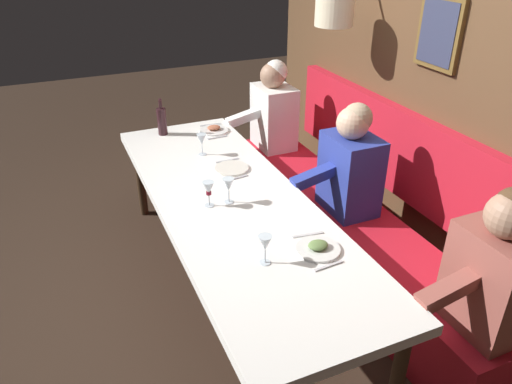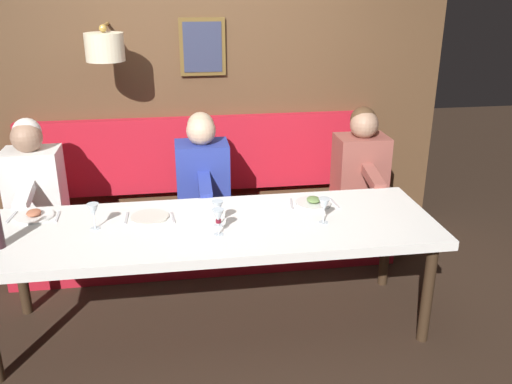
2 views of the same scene
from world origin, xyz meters
name	(u,v)px [view 1 (image 1 of 2)]	position (x,y,z in m)	size (l,w,h in m)	color
ground_plane	(234,291)	(0.00, 0.00, 0.00)	(12.00, 12.00, 0.00)	#332319
dining_table	(232,208)	(0.00, 0.00, 0.68)	(0.90, 2.77, 0.74)	white
banquette_bench	(345,236)	(0.89, 0.00, 0.23)	(0.52, 2.97, 0.45)	red
back_wall_panel	(432,75)	(1.46, 0.01, 1.36)	(0.59, 4.17, 2.90)	brown
diner_nearest	(496,268)	(0.88, -1.24, 0.82)	(0.60, 0.40, 0.79)	#934C42
diner_near	(350,163)	(0.88, 0.02, 0.82)	(0.60, 0.40, 0.79)	#283893
diner_middle	(273,108)	(0.88, 1.25, 0.82)	(0.60, 0.40, 0.79)	white
place_setting_0	(318,248)	(0.23, -0.69, 0.75)	(0.24, 0.32, 0.05)	silver
place_setting_1	(214,130)	(0.27, 1.12, 0.75)	(0.24, 0.32, 0.05)	white
place_setting_2	(232,168)	(0.15, 0.40, 0.75)	(0.24, 0.31, 0.01)	silver
wine_glass_0	(202,140)	(0.04, 0.72, 0.86)	(0.07, 0.07, 0.16)	silver
wine_glass_1	(265,244)	(-0.08, -0.68, 0.86)	(0.07, 0.07, 0.16)	silver
wine_glass_2	(209,189)	(-0.15, -0.02, 0.86)	(0.07, 0.07, 0.16)	silver
wine_glass_3	(228,185)	(-0.03, -0.02, 0.86)	(0.07, 0.07, 0.16)	silver
wine_bottle	(162,121)	(-0.13, 1.23, 0.86)	(0.08, 0.08, 0.30)	#33191E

